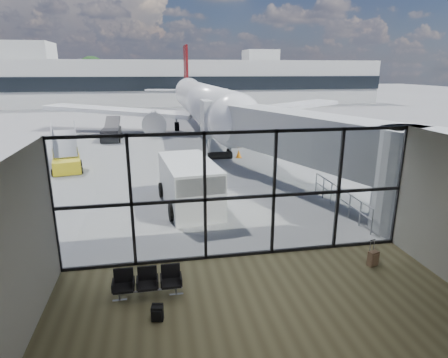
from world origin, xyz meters
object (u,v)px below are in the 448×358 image
object	(u,v)px
suitcase	(373,258)
backpack	(157,313)
airliner	(202,102)
mobile_stairs	(67,162)
belt_loader	(112,133)
service_van	(190,184)
seating_row	(148,281)

from	to	relation	value
suitcase	backpack	bearing A→B (deg)	173.75
airliner	mobile_stairs	xyz separation A→B (m)	(-10.94, -16.33, -2.41)
belt_loader	mobile_stairs	bearing A→B (deg)	-98.81
suitcase	mobile_stairs	distance (m)	19.73
airliner	mobile_stairs	size ratio (longest dim) A/B	10.34
suitcase	service_van	size ratio (longest dim) A/B	0.17
seating_row	airliner	distance (m)	32.28
airliner	mobile_stairs	bearing A→B (deg)	-124.64
airliner	service_van	size ratio (longest dim) A/B	7.15
seating_row	mobile_stairs	world-z (taller)	mobile_stairs
backpack	belt_loader	world-z (taller)	belt_loader
backpack	mobile_stairs	distance (m)	17.53
seating_row	mobile_stairs	xyz separation A→B (m)	(-5.37, 15.37, 0.09)
suitcase	airliner	size ratio (longest dim) A/B	0.02
suitcase	belt_loader	xyz separation A→B (m)	(-11.05, 25.64, 0.39)
backpack	mobile_stairs	size ratio (longest dim) A/B	0.13
belt_loader	mobile_stairs	distance (m)	10.79
backpack	suitcase	xyz separation A→B (m)	(7.20, 1.61, 0.05)
belt_loader	backpack	bearing A→B (deg)	-81.31
seating_row	backpack	xyz separation A→B (m)	(0.25, -1.22, -0.26)
belt_loader	mobile_stairs	size ratio (longest dim) A/B	1.18
seating_row	service_van	size ratio (longest dim) A/B	0.37
airliner	belt_loader	world-z (taller)	airliner
backpack	belt_loader	xyz separation A→B (m)	(-3.86, 27.24, 0.45)
seating_row	airliner	bearing A→B (deg)	79.94
backpack	belt_loader	distance (m)	27.52
seating_row	service_van	bearing A→B (deg)	74.94
belt_loader	seating_row	bearing A→B (deg)	-81.48
mobile_stairs	seating_row	bearing A→B (deg)	-82.34
belt_loader	service_van	bearing A→B (deg)	-73.00
seating_row	airliner	xyz separation A→B (m)	(5.57, 31.70, 2.50)
backpack	service_van	xyz separation A→B (m)	(1.67, 8.42, 0.92)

